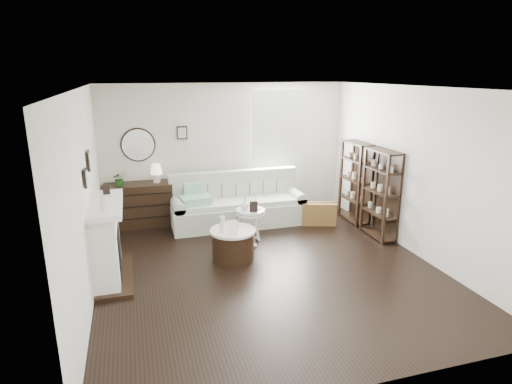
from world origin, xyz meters
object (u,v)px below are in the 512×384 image
object	(u,v)px
sofa	(237,207)
pedestal_table	(250,213)
drum_table	(233,244)
dresser	(139,205)

from	to	relation	value
sofa	pedestal_table	bearing A→B (deg)	-92.02
sofa	pedestal_table	distance (m)	1.12
sofa	drum_table	world-z (taller)	sofa
dresser	drum_table	distance (m)	2.47
drum_table	pedestal_table	size ratio (longest dim) A/B	1.17
dresser	pedestal_table	world-z (taller)	dresser
sofa	dresser	xyz separation A→B (m)	(-1.87, 0.39, 0.09)
sofa	dresser	bearing A→B (deg)	168.22
drum_table	pedestal_table	bearing A→B (deg)	51.46
sofa	pedestal_table	world-z (taller)	sofa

